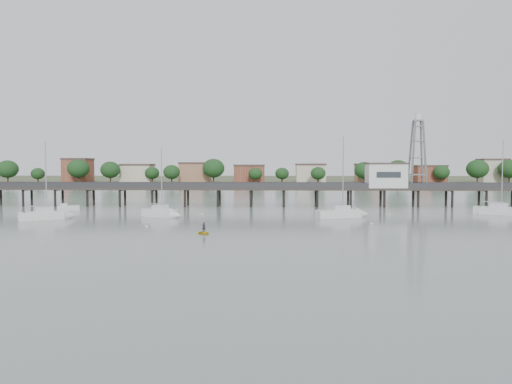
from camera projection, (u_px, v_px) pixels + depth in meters
ground_plane at (259, 258)px, 46.46m from camera, size 500.00×500.00×0.00m
pier at (267, 189)px, 106.14m from camera, size 150.00×5.00×5.50m
pier_building at (386, 175)px, 105.07m from camera, size 8.40×5.40×5.30m
lattice_tower at (417, 154)px, 104.60m from camera, size 3.20×3.20×15.50m
sailboat_e at (507, 211)px, 87.92m from camera, size 8.50×6.71×14.05m
sailboat_c at (348, 213)px, 83.66m from camera, size 8.98×5.30×14.23m
sailboat_a at (52, 215)px, 80.67m from camera, size 8.01×6.10×13.17m
sailboat_b at (165, 213)px, 83.63m from camera, size 7.43×5.52×12.22m
white_tender at (68, 208)px, 96.50m from camera, size 4.33×2.95×1.56m
yellow_dinghy at (204, 234)px, 63.14m from camera, size 1.65×1.34×2.33m
dinghy_occupant at (204, 234)px, 63.14m from camera, size 0.54×1.26×0.29m
mooring_buoys at (282, 220)px, 78.10m from camera, size 82.90×18.90×0.39m
far_shore at (272, 179)px, 285.48m from camera, size 500.00×170.00×10.40m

